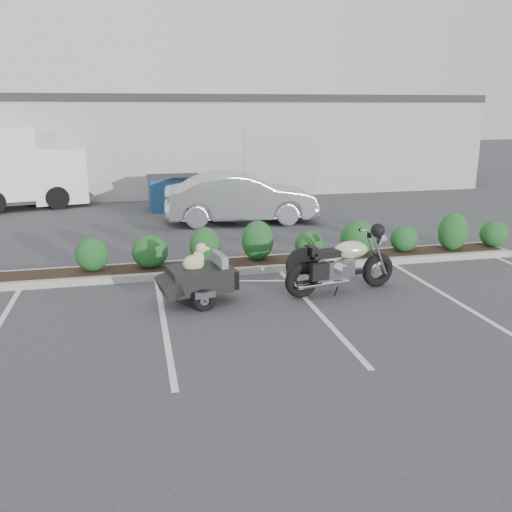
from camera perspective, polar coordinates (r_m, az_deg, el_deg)
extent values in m
plane|color=#38383A|center=(10.09, -1.33, -4.99)|extent=(90.00, 90.00, 0.00)
cube|color=#9E9E93|center=(12.31, 1.18, -0.81)|extent=(12.00, 1.00, 0.15)
cube|color=#9EA099|center=(26.38, -8.94, 11.95)|extent=(26.00, 10.00, 4.00)
torus|color=black|center=(10.32, 4.85, -2.54)|extent=(0.72, 0.29, 0.70)
torus|color=black|center=(11.19, 12.68, -1.44)|extent=(0.72, 0.29, 0.70)
cylinder|color=silver|center=(10.32, 4.85, -2.54)|extent=(0.31, 0.17, 0.29)
cylinder|color=silver|center=(11.19, 12.68, -1.44)|extent=(0.26, 0.14, 0.25)
cylinder|color=silver|center=(10.96, 12.80, 0.29)|extent=(0.45, 0.13, 0.92)
cylinder|color=silver|center=(11.13, 12.18, 0.55)|extent=(0.45, 0.13, 0.92)
cylinder|color=silver|center=(10.86, 11.89, 2.35)|extent=(0.16, 0.72, 0.04)
cylinder|color=silver|center=(11.06, 13.09, 1.63)|extent=(0.15, 0.21, 0.19)
sphere|color=black|center=(10.56, 12.69, 2.63)|extent=(0.31, 0.31, 0.27)
cube|color=silver|center=(10.65, 8.60, -1.22)|extent=(0.62, 0.45, 0.35)
cube|color=black|center=(10.74, 9.05, -1.85)|extent=(0.94, 0.26, 0.08)
ellipsoid|color=beige|center=(10.70, 9.96, 0.66)|extent=(0.74, 0.50, 0.34)
cube|color=black|center=(10.41, 7.20, 0.23)|extent=(0.62, 0.40, 0.12)
cube|color=black|center=(10.25, 5.85, 0.58)|extent=(0.18, 0.33, 0.17)
cylinder|color=silver|center=(10.36, 7.11, -2.97)|extent=(1.09, 0.28, 0.09)
cylinder|color=silver|center=(10.67, 6.12, -2.39)|extent=(1.09, 0.28, 0.09)
cube|color=black|center=(10.11, 6.68, -1.63)|extent=(0.37, 0.20, 0.31)
cube|color=black|center=(10.03, -5.97, -2.37)|extent=(1.20, 0.92, 0.44)
cube|color=slate|center=(10.06, -3.86, -0.59)|extent=(0.23, 0.66, 0.31)
cube|color=slate|center=(10.01, -5.70, -1.74)|extent=(0.83, 0.76, 0.04)
cube|color=black|center=(9.91, -9.13, -3.14)|extent=(0.51, 0.80, 0.38)
cube|color=black|center=(10.21, -2.83, -2.27)|extent=(0.29, 0.55, 0.35)
torus|color=black|center=(9.71, -5.47, -4.71)|extent=(0.42, 0.18, 0.41)
torus|color=black|center=(10.50, -6.89, -3.18)|extent=(0.42, 0.18, 0.41)
cube|color=silver|center=(9.62, -5.39, -4.11)|extent=(0.38, 0.15, 0.10)
cube|color=silver|center=(10.51, -6.99, -2.45)|extent=(0.38, 0.15, 0.10)
cylinder|color=black|center=(10.10, -6.21, -3.92)|extent=(0.20, 0.93, 0.04)
cylinder|color=silver|center=(10.32, -1.52, -2.50)|extent=(0.62, 0.14, 0.04)
ellipsoid|color=#CDBB8A|center=(9.93, -6.61, -0.78)|extent=(0.43, 0.33, 0.31)
ellipsoid|color=#CDBB8A|center=(9.93, -6.11, -0.26)|extent=(0.26, 0.25, 0.29)
sphere|color=#CDBB8A|center=(9.90, -5.79, 0.82)|extent=(0.23, 0.23, 0.20)
ellipsoid|color=#CDBB8A|center=(9.93, -5.27, 0.76)|extent=(0.16, 0.11, 0.07)
sphere|color=black|center=(9.95, -4.93, 0.79)|extent=(0.04, 0.04, 0.04)
ellipsoid|color=#CDBB8A|center=(9.83, -5.93, 0.84)|extent=(0.06, 0.05, 0.11)
ellipsoid|color=#CDBB8A|center=(9.94, -6.12, 0.99)|extent=(0.06, 0.05, 0.11)
cylinder|color=#CDBB8A|center=(9.94, -5.80, -1.43)|extent=(0.05, 0.05, 0.12)
cylinder|color=#CDBB8A|center=(10.05, -6.01, -1.24)|extent=(0.05, 0.05, 0.12)
imported|color=#B8B9C0|center=(16.96, -1.61, 6.12)|extent=(4.81, 1.95, 1.55)
cube|color=navy|center=(19.44, -8.58, 6.56)|extent=(1.77, 1.21, 1.16)
cube|color=#2D2D30|center=(19.36, -8.65, 8.30)|extent=(1.87, 1.31, 0.06)
cube|color=white|center=(21.45, -20.14, 8.09)|extent=(2.21, 2.41, 1.98)
cube|color=black|center=(21.48, -20.08, 7.37)|extent=(0.45, 1.68, 0.90)
cylinder|color=black|center=(20.55, -20.16, 5.77)|extent=(0.84, 0.42, 0.81)
cylinder|color=black|center=(22.50, -20.70, 6.48)|extent=(0.84, 0.42, 0.81)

